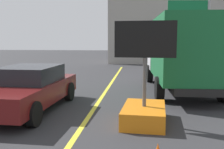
{
  "coord_description": "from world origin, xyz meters",
  "views": [
    {
      "loc": [
        1.45,
        2.36,
        2.2
      ],
      "look_at": [
        0.94,
        7.22,
        1.57
      ],
      "focal_mm": 42.39,
      "sensor_mm": 36.0,
      "label": 1
    }
  ],
  "objects_px": {
    "pickup_car": "(28,88)",
    "highway_guide_sign": "(196,22)",
    "arrow_board_trailer": "(144,105)",
    "box_truck": "(182,52)"
  },
  "relations": [
    {
      "from": "pickup_car",
      "to": "arrow_board_trailer",
      "type": "bearing_deg",
      "value": -14.93
    },
    {
      "from": "arrow_board_trailer",
      "to": "pickup_car",
      "type": "relative_size",
      "value": 0.58
    },
    {
      "from": "arrow_board_trailer",
      "to": "box_truck",
      "type": "distance_m",
      "value": 5.04
    },
    {
      "from": "box_truck",
      "to": "highway_guide_sign",
      "type": "relative_size",
      "value": 1.4
    },
    {
      "from": "highway_guide_sign",
      "to": "arrow_board_trailer",
      "type": "bearing_deg",
      "value": -107.56
    },
    {
      "from": "arrow_board_trailer",
      "to": "highway_guide_sign",
      "type": "relative_size",
      "value": 0.54
    },
    {
      "from": "pickup_car",
      "to": "highway_guide_sign",
      "type": "distance_m",
      "value": 12.89
    },
    {
      "from": "box_truck",
      "to": "pickup_car",
      "type": "height_order",
      "value": "box_truck"
    },
    {
      "from": "box_truck",
      "to": "pickup_car",
      "type": "relative_size",
      "value": 1.51
    },
    {
      "from": "arrow_board_trailer",
      "to": "pickup_car",
      "type": "height_order",
      "value": "arrow_board_trailer"
    }
  ]
}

